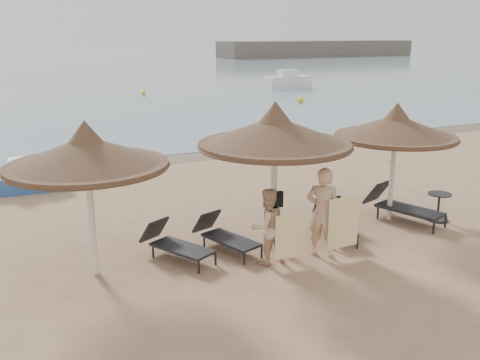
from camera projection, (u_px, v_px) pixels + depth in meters
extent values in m
plane|color=tan|center=(288.00, 250.00, 11.60)|extent=(160.00, 160.00, 0.00)
cube|color=slate|center=(14.00, 64.00, 80.82)|extent=(200.00, 140.00, 0.03)
cube|color=brown|center=(157.00, 160.00, 19.73)|extent=(200.00, 1.60, 0.01)
cube|color=#6A5E50|center=(318.00, 49.00, 103.76)|extent=(40.00, 8.00, 3.00)
cube|color=white|center=(287.00, 82.00, 45.06)|extent=(4.00, 1.60, 1.00)
cube|color=white|center=(288.00, 73.00, 44.86)|extent=(1.50, 1.00, 0.60)
cylinder|color=silver|center=(92.00, 220.00, 10.21)|extent=(0.13, 0.13, 2.21)
cone|color=brown|center=(86.00, 151.00, 9.86)|extent=(3.06, 3.06, 0.58)
cone|color=brown|center=(85.00, 133.00, 9.76)|extent=(0.74, 0.74, 0.47)
cylinder|color=brown|center=(88.00, 166.00, 9.93)|extent=(3.00, 3.00, 0.11)
cylinder|color=silver|center=(274.00, 197.00, 11.42)|extent=(0.13, 0.13, 2.35)
cone|color=brown|center=(275.00, 131.00, 11.04)|extent=(3.25, 3.25, 0.62)
cone|color=brown|center=(275.00, 113.00, 10.94)|extent=(0.78, 0.78, 0.50)
cylinder|color=brown|center=(275.00, 145.00, 11.11)|extent=(3.18, 3.18, 0.11)
cylinder|color=silver|center=(392.00, 178.00, 13.26)|extent=(0.12, 0.12, 2.16)
cone|color=brown|center=(396.00, 126.00, 12.91)|extent=(2.98, 2.98, 0.56)
cone|color=brown|center=(397.00, 112.00, 12.82)|extent=(0.72, 0.72, 0.46)
cylinder|color=brown|center=(395.00, 137.00, 12.98)|extent=(2.92, 2.92, 0.10)
cylinder|color=black|center=(199.00, 268.00, 10.44)|extent=(0.05, 0.05, 0.26)
cylinder|color=black|center=(216.00, 259.00, 10.83)|extent=(0.05, 0.05, 0.26)
cylinder|color=black|center=(153.00, 252.00, 11.19)|extent=(0.05, 0.05, 0.26)
cylinder|color=black|center=(170.00, 245.00, 11.58)|extent=(0.05, 0.05, 0.26)
cube|color=black|center=(182.00, 248.00, 11.00)|extent=(1.12, 1.48, 0.05)
cube|color=black|center=(154.00, 230.00, 11.41)|extent=(0.68, 0.60, 0.52)
cylinder|color=black|center=(244.00, 259.00, 10.84)|extent=(0.05, 0.05, 0.25)
cylinder|color=black|center=(262.00, 252.00, 11.17)|extent=(0.05, 0.05, 0.25)
cylinder|color=black|center=(204.00, 242.00, 11.72)|extent=(0.05, 0.05, 0.25)
cylinder|color=black|center=(221.00, 236.00, 12.06)|extent=(0.05, 0.05, 0.25)
cube|color=black|center=(231.00, 240.00, 11.44)|extent=(0.94, 1.46, 0.05)
cube|color=black|center=(207.00, 221.00, 11.94)|extent=(0.65, 0.53, 0.51)
cylinder|color=black|center=(334.00, 244.00, 11.59)|extent=(0.05, 0.05, 0.27)
cylinder|color=black|center=(357.00, 243.00, 11.66)|extent=(0.05, 0.05, 0.27)
cylinder|color=black|center=(318.00, 223.00, 12.87)|extent=(0.05, 0.05, 0.27)
cylinder|color=black|center=(339.00, 222.00, 12.93)|extent=(0.05, 0.05, 0.27)
cube|color=black|center=(336.00, 225.00, 12.26)|extent=(1.02, 1.54, 0.06)
cube|color=black|center=(327.00, 205.00, 13.00)|extent=(0.69, 0.57, 0.54)
cylinder|color=black|center=(434.00, 228.00, 12.51)|extent=(0.05, 0.05, 0.30)
cylinder|color=black|center=(445.00, 222.00, 12.91)|extent=(0.05, 0.05, 0.30)
cylinder|color=black|center=(378.00, 213.00, 13.55)|extent=(0.05, 0.05, 0.30)
cylinder|color=black|center=(390.00, 208.00, 13.95)|extent=(0.05, 0.05, 0.30)
cube|color=black|center=(409.00, 210.00, 13.22)|extent=(1.12, 1.73, 0.06)
cube|color=black|center=(377.00, 192.00, 13.80)|extent=(0.77, 0.63, 0.61)
cylinder|color=black|center=(437.00, 219.00, 13.47)|extent=(0.54, 0.54, 0.04)
cylinder|color=black|center=(438.00, 207.00, 13.38)|extent=(0.06, 0.06, 0.66)
cylinder|color=black|center=(440.00, 194.00, 13.29)|extent=(0.58, 0.58, 0.03)
imported|color=tan|center=(267.00, 220.00, 10.73)|extent=(0.87, 0.58, 1.84)
imported|color=tan|center=(323.00, 205.00, 11.04)|extent=(1.21, 1.20, 2.24)
cube|color=yellow|center=(291.00, 237.00, 10.65)|extent=(0.65, 0.12, 0.92)
cube|color=yellow|center=(344.00, 222.00, 11.07)|extent=(0.79, 0.06, 1.11)
cube|color=white|center=(270.00, 198.00, 11.59)|extent=(0.27, 0.11, 0.33)
cube|color=black|center=(277.00, 199.00, 11.28)|extent=(0.25, 0.10, 0.34)
cube|color=#2D559C|center=(32.00, 181.00, 16.07)|extent=(2.12, 1.36, 0.51)
cube|color=white|center=(31.00, 171.00, 15.99)|extent=(1.37, 1.12, 0.23)
cube|color=white|center=(17.00, 165.00, 15.80)|extent=(0.53, 0.86, 0.32)
sphere|color=yellow|center=(143.00, 93.00, 40.38)|extent=(0.35, 0.35, 0.35)
sphere|color=yellow|center=(300.00, 100.00, 35.70)|extent=(0.41, 0.41, 0.41)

